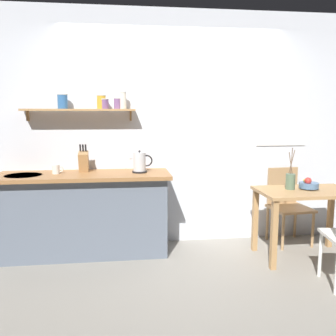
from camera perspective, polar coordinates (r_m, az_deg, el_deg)
The scene contains 11 objects.
ground_plane at distance 4.01m, azimuth 1.93°, elevation -14.07°, with size 14.00×14.00×0.00m, color gray.
back_wall at distance 4.38m, azimuth 3.30°, elevation 6.04°, with size 6.80×0.11×2.70m.
kitchen_counter at distance 4.13m, azimuth -12.70°, elevation -6.89°, with size 1.83×0.63×0.90m.
wall_shelf at distance 4.16m, azimuth -12.29°, elevation 9.41°, with size 1.22×0.20×0.32m.
dining_table at distance 4.17m, azimuth 20.54°, elevation -4.98°, with size 1.00×0.62×0.74m.
dining_chair_far at distance 4.64m, azimuth 17.92°, elevation -4.95°, with size 0.48×0.47×0.89m.
fruit_bowl at distance 4.19m, azimuth 20.93°, elevation -2.40°, with size 0.20×0.20×0.13m.
twig_vase at distance 4.11m, azimuth 18.43°, elevation -1.92°, with size 0.10×0.10×0.44m.
electric_kettle at distance 3.99m, azimuth -4.38°, elevation 0.84°, with size 0.25×0.16×0.24m.
knife_block at distance 4.14m, azimuth -12.94°, elevation 1.08°, with size 0.10×0.18×0.30m.
coffee_mug_by_sink at distance 4.07m, azimuth -16.91°, elevation -0.20°, with size 0.12×0.08×0.10m.
Camera 1 is at (-0.60, -3.65, 1.54)m, focal length 39.36 mm.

